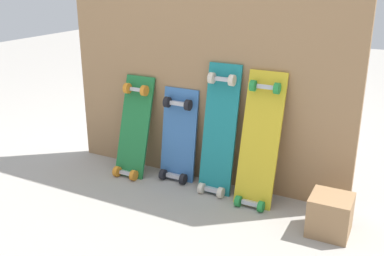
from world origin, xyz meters
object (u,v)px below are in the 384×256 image
at_px(skateboard_green, 133,132).
at_px(wooden_crate, 330,215).
at_px(skateboard_yellow, 259,146).
at_px(skateboard_blue, 178,140).
at_px(skateboard_teal, 219,135).

height_order(skateboard_green, wooden_crate, skateboard_green).
bearing_deg(skateboard_green, skateboard_yellow, 0.27).
relative_size(skateboard_blue, skateboard_teal, 0.78).
height_order(skateboard_yellow, wooden_crate, skateboard_yellow).
xyz_separation_m(skateboard_blue, skateboard_teal, (0.29, -0.03, 0.09)).
height_order(skateboard_teal, skateboard_yellow, skateboard_teal).
bearing_deg(skateboard_green, wooden_crate, -6.64).
bearing_deg(skateboard_yellow, skateboard_blue, 174.56).
bearing_deg(skateboard_teal, skateboard_yellow, -5.34).
height_order(skateboard_teal, wooden_crate, skateboard_teal).
relative_size(skateboard_yellow, wooden_crate, 3.99).
distance_m(skateboard_green, skateboard_blue, 0.30).
bearing_deg(skateboard_yellow, skateboard_teal, 174.66).
distance_m(skateboard_blue, wooden_crate, 1.04).
relative_size(skateboard_green, skateboard_yellow, 0.85).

